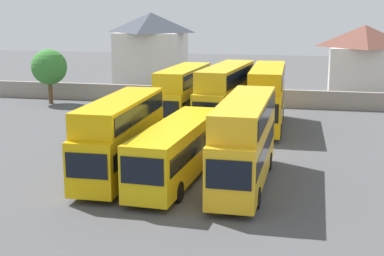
{
  "coord_description": "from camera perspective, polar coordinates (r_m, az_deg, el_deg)",
  "views": [
    {
      "loc": [
        7.43,
        -30.25,
        10.0
      ],
      "look_at": [
        0.0,
        3.0,
        2.54
      ],
      "focal_mm": 52.1,
      "sensor_mm": 36.0,
      "label": 1
    }
  ],
  "objects": [
    {
      "name": "depot_boundary_wall",
      "position": [
        57.41,
        5.01,
        3.18
      ],
      "size": [
        56.0,
        0.5,
        1.8
      ],
      "primitive_type": "cube",
      "color": "gray",
      "rests_on": "ground"
    },
    {
      "name": "bus_5",
      "position": [
        47.04,
        3.48,
        3.64
      ],
      "size": [
        3.52,
        11.67,
        5.15
      ],
      "rotation": [
        0.0,
        0.0,
        -1.65
      ],
      "color": "gold",
      "rests_on": "ground"
    },
    {
      "name": "bus_1",
      "position": [
        33.21,
        -7.31,
        -0.54
      ],
      "size": [
        2.76,
        10.62,
        4.69
      ],
      "rotation": [
        0.0,
        0.0,
        -1.55
      ],
      "color": "#E3AE0A",
      "rests_on": "ground"
    },
    {
      "name": "bus_2",
      "position": [
        32.4,
        -1.51,
        -2.08
      ],
      "size": [
        3.12,
        11.73,
        3.36
      ],
      "rotation": [
        0.0,
        0.0,
        -1.62
      ],
      "color": "gold",
      "rests_on": "ground"
    },
    {
      "name": "bus_4",
      "position": [
        47.94,
        -0.9,
        3.65
      ],
      "size": [
        2.98,
        10.28,
        4.89
      ],
      "rotation": [
        0.0,
        0.0,
        -1.61
      ],
      "color": "yellow",
      "rests_on": "ground"
    },
    {
      "name": "house_terrace_left",
      "position": [
        69.83,
        -4.2,
        7.98
      ],
      "size": [
        8.0,
        7.96,
        9.28
      ],
      "color": "silver",
      "rests_on": "ground"
    },
    {
      "name": "ground",
      "position": [
        49.83,
        3.76,
        0.74
      ],
      "size": [
        140.0,
        140.0,
        0.0
      ],
      "primitive_type": "plane",
      "color": "#4C4C4F"
    },
    {
      "name": "tree_left_of_lot",
      "position": [
        60.02,
        -14.41,
        6.06
      ],
      "size": [
        3.69,
        3.69,
        5.7
      ],
      "color": "brown",
      "rests_on": "ground"
    },
    {
      "name": "house_terrace_centre",
      "position": [
        66.97,
        17.14,
        6.72
      ],
      "size": [
        7.89,
        7.87,
        7.96
      ],
      "color": "silver",
      "rests_on": "ground"
    },
    {
      "name": "bus_3",
      "position": [
        31.42,
        5.41,
        -0.97
      ],
      "size": [
        2.58,
        11.3,
        4.95
      ],
      "rotation": [
        0.0,
        0.0,
        -1.57
      ],
      "color": "yellow",
      "rests_on": "ground"
    },
    {
      "name": "bus_6",
      "position": [
        46.74,
        7.72,
        3.47
      ],
      "size": [
        3.0,
        11.38,
        5.12
      ],
      "rotation": [
        0.0,
        0.0,
        -1.53
      ],
      "color": "#F4B20E",
      "rests_on": "ground"
    }
  ]
}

